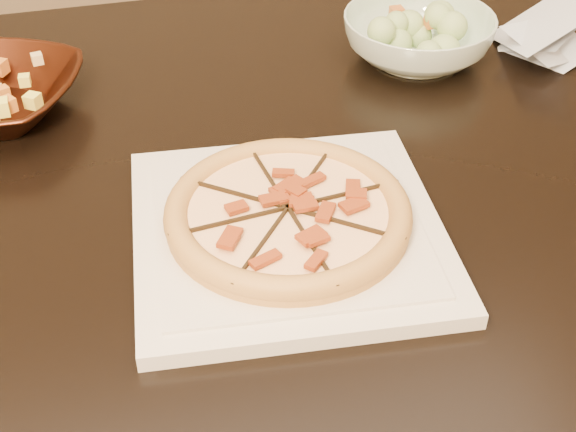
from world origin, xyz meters
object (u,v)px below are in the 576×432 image
object	(u,v)px
dining_table	(174,224)
pizza	(288,213)
salad_bowl	(418,38)
plate	(288,231)

from	to	relation	value
dining_table	pizza	distance (m)	0.24
salad_bowl	dining_table	bearing A→B (deg)	-155.98
plate	pizza	size ratio (longest dim) A/B	1.36
dining_table	pizza	world-z (taller)	pizza
dining_table	pizza	size ratio (longest dim) A/B	5.88
dining_table	plate	distance (m)	0.23
pizza	salad_bowl	size ratio (longest dim) A/B	1.19
dining_table	salad_bowl	bearing A→B (deg)	24.02
pizza	salad_bowl	bearing A→B (deg)	50.69
dining_table	plate	xyz separation A→B (m)	(0.10, -0.17, 0.10)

